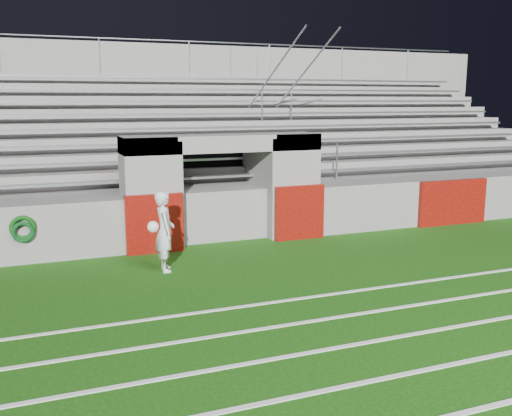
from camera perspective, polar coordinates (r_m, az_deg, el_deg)
name	(u,v)px	position (r m, az deg, el deg)	size (l,w,h in m)	color
ground	(281,282)	(10.97, 2.48, -7.37)	(90.00, 90.00, 0.00)	#15460B
field_markings	(463,413)	(7.07, 20.03, -18.71)	(28.00, 8.09, 0.01)	white
stadium_structure	(178,162)	(18.10, -7.76, 4.57)	(26.00, 8.48, 5.42)	slate
goalkeeper_with_ball	(164,231)	(11.59, -9.15, -2.29)	(0.58, 0.62, 1.64)	silver
hose_coil	(23,230)	(12.74, -22.29, -2.01)	(0.53, 0.14, 0.57)	#0D430E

